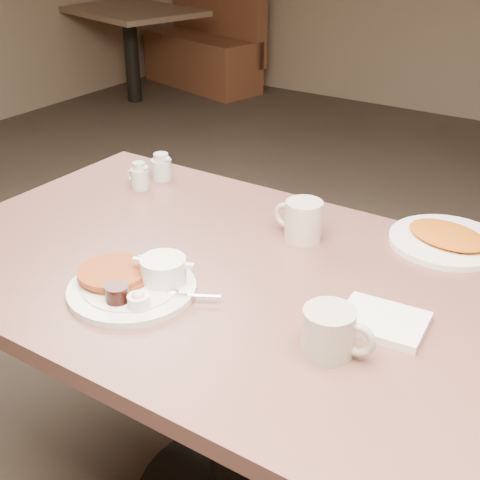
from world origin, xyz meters
The scene contains 9 objects.
diner_table centered at (0.00, 0.00, 0.58)m, with size 1.50×0.90×0.75m.
main_plate centered at (-0.13, -0.18, 0.77)m, with size 0.36×0.35×0.07m.
coffee_mug_near centered at (0.31, -0.15, 0.80)m, with size 0.14×0.11×0.09m.
napkin centered at (0.36, -0.02, 0.76)m, with size 0.18×0.15×0.02m.
coffee_mug_far centered at (0.05, 0.22, 0.80)m, with size 0.13×0.10×0.10m.
creamer_left centered at (-0.49, 0.24, 0.79)m, with size 0.08×0.06×0.08m.
creamer_right centered at (-0.49, 0.33, 0.79)m, with size 0.09×0.08×0.08m.
hash_plate centered at (0.36, 0.39, 0.76)m, with size 0.35×0.35×0.04m.
booth_back_left centered at (-2.82, 3.64, 0.41)m, with size 1.47×1.62×1.12m.
Camera 1 is at (0.70, -1.04, 1.48)m, focal length 48.20 mm.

